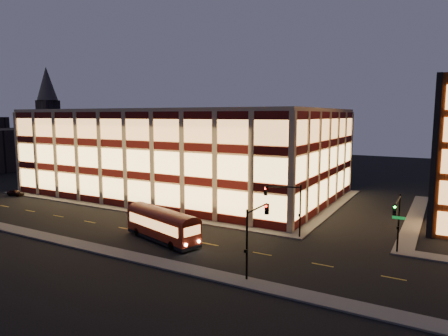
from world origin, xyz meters
The scene contains 13 objects.
ground centered at (0.00, 0.00, 0.00)m, with size 200.00×200.00×0.00m, color black.
sidewalk_office_south centered at (-3.00, 1.00, 0.07)m, with size 54.00×2.00×0.15m, color #514F4C.
sidewalk_office_east centered at (23.00, 17.00, 0.07)m, with size 2.00×30.00×0.15m, color #514F4C.
sidewalk_tower_west centered at (34.00, 17.00, 0.07)m, with size 2.00×30.00×0.15m, color #514F4C.
sidewalk_near centered at (0.00, -13.00, 0.07)m, with size 100.00×2.00×0.15m, color #514F4C.
office_building centered at (-2.91, 16.91, 7.25)m, with size 50.45×30.45×14.50m.
church_tower centered at (-70.00, 40.00, 9.00)m, with size 5.00×5.00×18.00m, color #2D2621.
church_spire centered at (-70.00, 40.00, 23.00)m, with size 6.00×6.00×10.00m, color #4C473F.
traffic_signal_far centered at (22.21, 0.24, 4.11)m, with size 3.79×1.87×6.00m.
traffic_signal_right centered at (33.50, -0.62, 4.10)m, with size 1.20×4.37×6.00m.
traffic_signal_near centered at (23.50, -11.03, 4.13)m, with size 0.32×4.45×6.00m.
trolley_bus centered at (10.79, -7.39, 1.93)m, with size 10.58×5.49×3.48m.
parked_car_0 centered at (-26.00, -0.34, 0.53)m, with size 1.26×3.12×1.06m, color black.
Camera 1 is at (37.28, -40.68, 13.52)m, focal length 32.00 mm.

